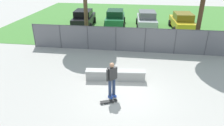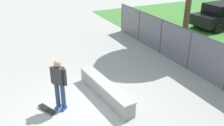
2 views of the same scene
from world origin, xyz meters
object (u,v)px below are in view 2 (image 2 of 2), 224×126
(car_black, at_px, (221,15))
(skateboard, at_px, (47,109))
(skateboarder, at_px, (59,83))
(concrete_ledge, at_px, (105,90))

(car_black, bearing_deg, skateboard, -70.52)
(skateboarder, height_order, car_black, skateboarder)
(concrete_ledge, relative_size, skateboarder, 1.81)
(concrete_ledge, xyz_separation_m, skateboarder, (0.04, -1.67, 0.71))
(skateboarder, height_order, skateboard, skateboarder)
(concrete_ledge, height_order, skateboard, concrete_ledge)
(skateboarder, distance_m, car_black, 13.30)
(concrete_ledge, distance_m, skateboard, 2.16)
(skateboarder, bearing_deg, skateboard, -99.90)
(skateboard, distance_m, car_black, 13.74)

